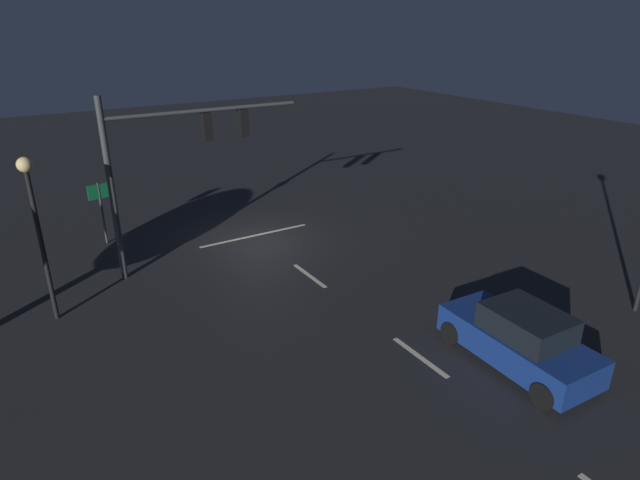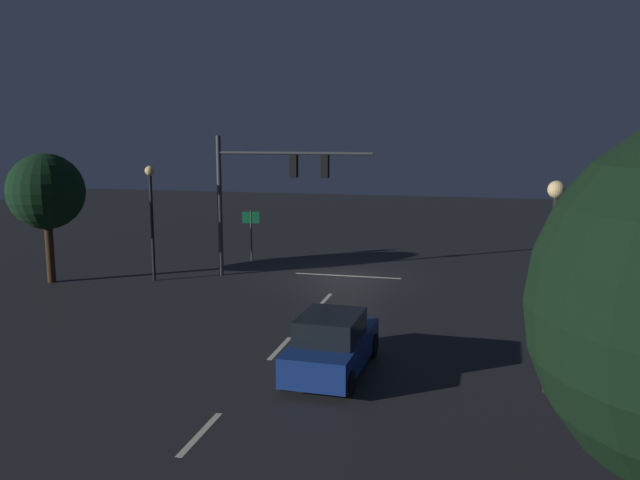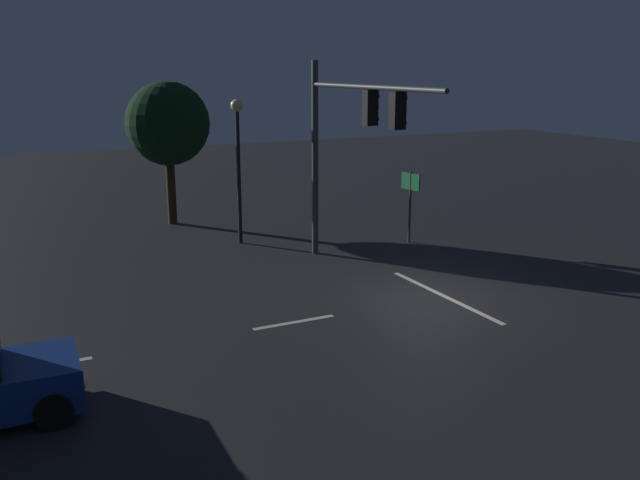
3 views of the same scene
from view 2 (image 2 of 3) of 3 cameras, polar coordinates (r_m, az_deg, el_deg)
The scene contains 11 objects.
ground_plane at distance 29.94m, azimuth 2.17°, elevation -3.38°, with size 80.00×80.00×0.00m, color #232326.
traffic_signal_assembly at distance 29.63m, azimuth -4.60°, elevation 5.09°, with size 7.21×0.47×6.45m.
lane_dash_far at distance 26.15m, azimuth 0.41°, elevation -5.26°, with size 2.20×0.16×0.01m, color beige.
lane_dash_mid at distance 20.60m, azimuth -3.49°, elevation -9.36°, with size 2.20×0.16×0.01m, color beige.
lane_dash_near at distance 15.39m, azimuth -10.37°, elevation -16.23°, with size 2.20×0.16×0.01m, color beige.
stop_bar at distance 30.54m, azimuth 2.40°, elevation -3.13°, with size 5.00×0.16×0.01m, color beige.
car_approaching at distance 18.38m, azimuth 1.04°, elevation -9.07°, with size 2.04×4.42×1.70m.
street_lamp_left_kerb at distance 17.27m, azimuth 19.61°, elevation -0.65°, with size 0.44×0.44×5.44m.
street_lamp_right_kerb at distance 29.93m, azimuth -14.46°, elevation 3.30°, with size 0.44×0.44×5.15m.
route_sign at distance 34.10m, azimuth -6.01°, elevation 1.34°, with size 0.90×0.22×2.60m.
tree_right_near at distance 31.03m, azimuth -22.72°, elevation 3.87°, with size 3.31×3.31×5.71m.
Camera 2 is at (-5.81, 28.62, 6.62)m, focal length 36.83 mm.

